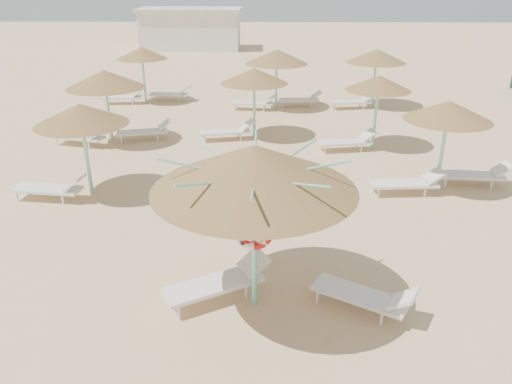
{
  "coord_description": "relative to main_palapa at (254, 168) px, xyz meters",
  "views": [
    {
      "loc": [
        0.3,
        -8.35,
        5.92
      ],
      "look_at": [
        0.09,
        2.13,
        1.3
      ],
      "focal_mm": 35.0,
      "sensor_mm": 36.0,
      "label": 1
    }
  ],
  "objects": [
    {
      "name": "palapa_field",
      "position": [
        -0.33,
        11.48,
        -0.55
      ],
      "size": [
        15.39,
        13.77,
        2.72
      ],
      "color": "#7EDBBA",
      "rests_on": "ground"
    },
    {
      "name": "main_palapa",
      "position": [
        0.0,
        0.0,
        0.0
      ],
      "size": [
        3.64,
        3.64,
        3.26
      ],
      "color": "#7EDBBA",
      "rests_on": "ground"
    },
    {
      "name": "lounger_main_a",
      "position": [
        -0.67,
        0.23,
        -2.47
      ],
      "size": [
        2.16,
        1.59,
        0.77
      ],
      "rotation": [
        0.0,
        0.0,
        0.51
      ],
      "color": "white",
      "rests_on": "ground"
    },
    {
      "name": "service_hut",
      "position": [
        -6.1,
        35.35,
        -1.2
      ],
      "size": [
        8.4,
        4.4,
        3.25
      ],
      "color": "silver",
      "rests_on": "ground"
    },
    {
      "name": "lounger_main_b",
      "position": [
        2.12,
        -0.15,
        -2.5
      ],
      "size": [
        1.97,
        1.49,
        0.71
      ],
      "rotation": [
        0.0,
        0.0,
        -0.54
      ],
      "color": "white",
      "rests_on": "ground"
    },
    {
      "name": "ground",
      "position": [
        -0.1,
        0.35,
        -2.84
      ],
      "size": [
        120.0,
        120.0,
        0.0
      ],
      "primitive_type": "plane",
      "color": "#D4AD81",
      "rests_on": "ground"
    }
  ]
}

